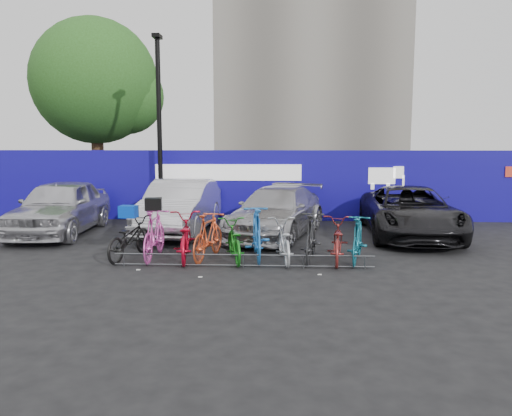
# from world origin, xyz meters

# --- Properties ---
(ground) EXTENTS (100.00, 100.00, 0.00)m
(ground) POSITION_xyz_m (0.00, 0.00, 0.00)
(ground) COLOR black
(ground) RESTS_ON ground
(hoarding) EXTENTS (22.00, 0.18, 2.40)m
(hoarding) POSITION_xyz_m (0.01, 6.00, 1.20)
(hoarding) COLOR #120A8D
(hoarding) RESTS_ON ground
(tree) EXTENTS (5.40, 5.20, 7.80)m
(tree) POSITION_xyz_m (-6.77, 10.06, 5.07)
(tree) COLOR #382314
(tree) RESTS_ON ground
(lamppost) EXTENTS (0.25, 0.50, 6.11)m
(lamppost) POSITION_xyz_m (-3.20, 5.40, 3.27)
(lamppost) COLOR black
(lamppost) RESTS_ON ground
(bike_rack) EXTENTS (5.60, 0.03, 0.30)m
(bike_rack) POSITION_xyz_m (-0.00, -0.60, 0.16)
(bike_rack) COLOR #595B60
(bike_rack) RESTS_ON ground
(car_0) EXTENTS (2.12, 4.78, 1.60)m
(car_0) POSITION_xyz_m (-5.63, 3.11, 0.80)
(car_0) COLOR #BCBBC1
(car_0) RESTS_ON ground
(car_1) EXTENTS (1.90, 4.83, 1.56)m
(car_1) POSITION_xyz_m (-2.17, 3.53, 0.78)
(car_1) COLOR silver
(car_1) RESTS_ON ground
(car_2) EXTENTS (3.29, 5.15, 1.39)m
(car_2) POSITION_xyz_m (0.68, 3.16, 0.69)
(car_2) COLOR #A9A8AD
(car_2) RESTS_ON ground
(car_3) EXTENTS (2.63, 5.24, 1.42)m
(car_3) POSITION_xyz_m (4.46, 3.16, 0.71)
(car_3) COLOR black
(car_3) RESTS_ON ground
(bike_0) EXTENTS (1.04, 1.93, 0.96)m
(bike_0) POSITION_xyz_m (-2.68, 0.11, 0.48)
(bike_0) COLOR black
(bike_0) RESTS_ON ground
(bike_1) EXTENTS (0.55, 1.91, 1.14)m
(bike_1) POSITION_xyz_m (-2.10, 0.10, 0.57)
(bike_1) COLOR #D94BAF
(bike_1) RESTS_ON ground
(bike_2) EXTENTS (0.98, 2.10, 1.06)m
(bike_2) POSITION_xyz_m (-1.39, 0.06, 0.53)
(bike_2) COLOR #B0081F
(bike_2) RESTS_ON ground
(bike_3) EXTENTS (0.90, 1.86, 1.08)m
(bike_3) POSITION_xyz_m (-0.86, 0.15, 0.54)
(bike_3) COLOR #D34A23
(bike_3) RESTS_ON ground
(bike_4) EXTENTS (0.99, 1.86, 0.93)m
(bike_4) POSITION_xyz_m (-0.26, 0.00, 0.47)
(bike_4) COLOR #146B15
(bike_4) RESTS_ON ground
(bike_5) EXTENTS (0.79, 2.07, 1.21)m
(bike_5) POSITION_xyz_m (0.26, 0.19, 0.61)
(bike_5) COLOR blue
(bike_5) RESTS_ON ground
(bike_6) EXTENTS (0.82, 1.86, 0.95)m
(bike_6) POSITION_xyz_m (0.87, -0.00, 0.47)
(bike_6) COLOR #AFB3B8
(bike_6) RESTS_ON ground
(bike_7) EXTENTS (0.80, 1.88, 1.10)m
(bike_7) POSITION_xyz_m (1.49, 0.12, 0.55)
(bike_7) COLOR #252527
(bike_7) RESTS_ON ground
(bike_8) EXTENTS (0.86, 1.92, 0.97)m
(bike_8) POSITION_xyz_m (2.07, 0.05, 0.49)
(bike_8) COLOR maroon
(bike_8) RESTS_ON ground
(bike_9) EXTENTS (0.90, 1.80, 1.04)m
(bike_9) POSITION_xyz_m (2.52, 0.02, 0.52)
(bike_9) COLOR #136175
(bike_9) RESTS_ON ground
(cargo_crate) EXTENTS (0.41, 0.32, 0.27)m
(cargo_crate) POSITION_xyz_m (-2.68, 0.11, 1.10)
(cargo_crate) COLOR #043AC0
(cargo_crate) RESTS_ON bike_0
(cargo_topcase) EXTENTS (0.42, 0.39, 0.27)m
(cargo_topcase) POSITION_xyz_m (-2.10, 0.10, 1.28)
(cargo_topcase) COLOR black
(cargo_topcase) RESTS_ON bike_1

